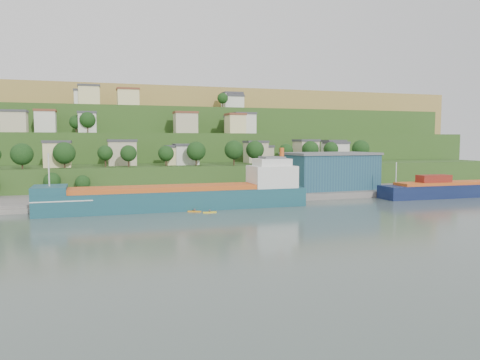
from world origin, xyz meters
name	(u,v)px	position (x,y,z in m)	size (l,w,h in m)	color
ground	(230,212)	(0.00, 0.00, 0.00)	(500.00, 500.00, 0.00)	#485753
quay	(263,197)	(20.00, 28.00, 0.00)	(220.00, 26.00, 4.00)	slate
pebble_beach	(16,210)	(-55.00, 22.00, 0.00)	(40.00, 18.00, 2.40)	slate
hillside	(151,172)	(0.01, 168.69, 0.08)	(360.00, 211.14, 96.00)	#284719
cargo_ship_near	(185,198)	(-10.25, 9.70, 3.02)	(73.69, 11.92, 18.95)	#15424F
cargo_ship_far	(461,189)	(84.85, 9.42, 2.38)	(55.63, 10.31, 15.07)	#0C1336
warehouse	(330,171)	(45.03, 28.29, 8.43)	(31.94, 20.57, 12.80)	navy
caravan	(42,199)	(-48.48, 22.35, 2.51)	(5.62, 2.34, 2.62)	white
dinghy	(51,205)	(-45.50, 16.49, 1.56)	(3.57, 1.34, 0.71)	silver
kayak_orange	(195,211)	(-9.02, 2.96, 0.27)	(3.55, 2.02, 0.90)	orange
kayak_yellow	(210,212)	(-5.54, 0.24, 0.26)	(3.58, 0.63, 0.90)	yellow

